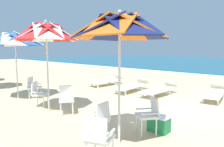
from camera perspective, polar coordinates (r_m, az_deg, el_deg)
ground_plane at (r=6.97m, az=15.26°, el=-9.87°), size 80.00×80.00×0.00m
beach_umbrella_0 at (r=4.06m, az=2.17°, el=12.60°), size 1.99×1.99×2.75m
plastic_chair_0 at (r=3.61m, az=-3.90°, el=-17.34°), size 0.58×0.60×0.87m
plastic_chair_1 at (r=4.41m, az=-3.93°, el=-12.78°), size 0.53×0.50×0.87m
plastic_chair_2 at (r=4.85m, az=10.53°, el=-11.00°), size 0.62×0.63×0.87m
beach_umbrella_1 at (r=6.58m, az=-18.16°, el=10.73°), size 1.96×1.96×2.87m
plastic_chair_3 at (r=7.38m, az=-20.22°, el=-5.13°), size 0.63×0.63×0.87m
plastic_chair_4 at (r=6.37m, az=-12.83°, el=-6.73°), size 0.62×0.61×0.87m
beach_umbrella_2 at (r=8.84m, az=-25.82°, el=8.46°), size 2.22×2.22×2.69m
plastic_chair_5 at (r=8.78m, az=-21.43°, el=-3.32°), size 0.63×0.63×0.87m
sun_lounger_0 at (r=8.93m, az=27.03°, el=-4.83°), size 0.92×2.21×0.62m
sun_lounger_1 at (r=8.89m, az=13.31°, el=-4.32°), size 0.72×2.17×0.62m
sun_lounger_2 at (r=9.50m, az=5.66°, el=-3.45°), size 0.73×2.17×0.62m
sun_lounger_3 at (r=11.08m, az=-1.49°, el=-1.94°), size 0.76×2.18×0.62m
cooler_box at (r=5.11m, az=13.14°, el=-13.65°), size 0.50×0.34×0.40m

